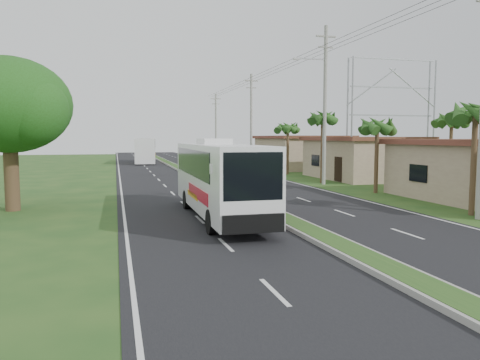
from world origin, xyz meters
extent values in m
plane|color=#1F471A|center=(0.00, 0.00, 0.00)|extent=(180.00, 180.00, 0.00)
cube|color=black|center=(0.00, 20.00, 0.01)|extent=(14.00, 160.00, 0.02)
cube|color=gray|center=(0.00, 20.00, 0.10)|extent=(1.20, 160.00, 0.17)
cube|color=#1F471A|center=(0.00, 20.00, 0.18)|extent=(0.95, 160.00, 0.02)
cube|color=silver|center=(-6.70, 20.00, 0.00)|extent=(0.12, 160.00, 0.01)
cube|color=silver|center=(6.70, 20.00, 0.00)|extent=(0.12, 160.00, 0.01)
cube|color=#9F856B|center=(14.00, 22.00, 1.68)|extent=(7.00, 10.00, 3.35)
cube|color=#4F331C|center=(14.00, 22.00, 3.51)|extent=(7.60, 10.60, 0.32)
cube|color=#9F856B|center=(14.00, 36.00, 1.75)|extent=(8.00, 11.00, 3.50)
cube|color=#4F331C|center=(14.00, 36.00, 3.66)|extent=(8.60, 11.60, 0.32)
cylinder|color=#473321|center=(9.00, 3.00, 2.50)|extent=(0.26, 0.26, 5.00)
cylinder|color=#473321|center=(9.40, 12.00, 2.30)|extent=(0.26, 0.26, 4.60)
cylinder|color=#473321|center=(8.80, 19.00, 2.70)|extent=(0.26, 0.26, 5.40)
cylinder|color=#473321|center=(9.30, 28.00, 2.40)|extent=(0.26, 0.26, 4.80)
cylinder|color=#473321|center=(17.50, 15.00, 2.60)|extent=(0.26, 0.26, 5.20)
cylinder|color=#473321|center=(-12.00, 10.00, 2.00)|extent=(0.70, 0.70, 4.00)
ellipsoid|color=#204913|center=(-12.00, 10.00, 5.20)|extent=(6.00, 6.00, 4.68)
sphere|color=#204913|center=(-10.80, 9.00, 4.90)|extent=(3.40, 3.40, 3.40)
cylinder|color=gray|center=(8.50, 18.00, 6.00)|extent=(0.28, 0.28, 12.00)
cube|color=gray|center=(8.50, 18.00, 11.20)|extent=(1.60, 0.12, 0.12)
cube|color=gray|center=(8.50, 18.00, 10.40)|extent=(1.20, 0.10, 0.10)
cube|color=gray|center=(7.30, 18.00, 9.50)|extent=(2.40, 0.10, 0.10)
cylinder|color=gray|center=(8.50, 38.00, 5.50)|extent=(0.28, 0.28, 11.00)
cube|color=gray|center=(8.50, 38.00, 10.20)|extent=(1.60, 0.12, 0.12)
cube|color=gray|center=(8.50, 38.00, 9.40)|extent=(1.20, 0.10, 0.10)
cylinder|color=gray|center=(8.50, 58.00, 5.25)|extent=(0.28, 0.28, 10.50)
cube|color=gray|center=(8.50, 58.00, 9.70)|extent=(1.60, 0.12, 0.12)
cube|color=gray|center=(8.50, 58.00, 8.90)|extent=(1.20, 0.10, 0.10)
cylinder|color=gray|center=(17.00, 29.50, 6.00)|extent=(0.18, 0.18, 12.00)
cylinder|color=gray|center=(27.00, 29.50, 6.00)|extent=(0.18, 0.18, 12.00)
cylinder|color=gray|center=(17.00, 30.50, 6.00)|extent=(0.18, 0.18, 12.00)
cylinder|color=gray|center=(27.00, 30.50, 6.00)|extent=(0.18, 0.18, 12.00)
cube|color=gray|center=(22.00, 30.00, 6.00)|extent=(10.00, 0.14, 0.14)
cube|color=gray|center=(22.00, 30.00, 9.00)|extent=(10.00, 0.14, 0.14)
cube|color=gray|center=(22.00, 30.00, 12.00)|extent=(10.00, 0.14, 0.14)
cube|color=white|center=(-2.56, 5.31, 1.86)|extent=(2.36, 11.06, 2.90)
cube|color=black|center=(-2.56, 5.86, 2.50)|extent=(2.40, 8.85, 1.16)
cube|color=black|center=(-2.59, -0.15, 2.33)|extent=(2.07, 0.15, 1.62)
cube|color=red|center=(-2.57, 4.20, 1.28)|extent=(2.38, 4.80, 0.51)
cube|color=#FFAA15|center=(-2.56, 5.59, 1.05)|extent=(2.37, 2.77, 0.23)
cube|color=white|center=(-2.56, 6.41, 3.44)|extent=(1.30, 2.22, 0.26)
cylinder|color=black|center=(-3.62, 1.82, 0.48)|extent=(0.30, 0.96, 0.96)
cylinder|color=black|center=(-1.54, 1.81, 0.48)|extent=(0.30, 0.96, 0.96)
cylinder|color=black|center=(-3.59, 8.26, 0.48)|extent=(0.30, 0.96, 0.96)
cylinder|color=black|center=(-1.51, 8.25, 0.48)|extent=(0.30, 0.96, 0.96)
cube|color=white|center=(-2.85, 52.33, 1.82)|extent=(3.60, 12.13, 3.33)
cube|color=black|center=(-2.81, 52.85, 2.82)|extent=(3.39, 9.03, 1.13)
cube|color=orange|center=(-2.94, 51.29, 1.19)|extent=(3.12, 5.92, 0.36)
cylinder|color=black|center=(-4.41, 47.50, 0.50)|extent=(0.40, 1.02, 1.00)
cylinder|color=black|center=(-2.13, 47.31, 0.50)|extent=(0.40, 1.02, 1.00)
cylinder|color=black|center=(-3.61, 56.83, 0.50)|extent=(0.40, 1.02, 1.00)
cylinder|color=black|center=(-1.34, 56.63, 0.50)|extent=(0.40, 1.02, 1.00)
imported|color=black|center=(-2.00, 9.50, 0.50)|extent=(1.69, 0.53, 1.01)
imported|color=maroon|center=(-2.00, 9.50, 1.40)|extent=(0.63, 0.43, 1.70)
camera|label=1|loc=(-7.02, -15.09, 3.63)|focal=35.00mm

